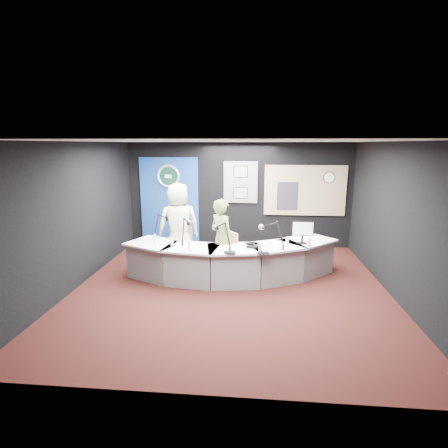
# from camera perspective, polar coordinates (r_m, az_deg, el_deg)

# --- Properties ---
(ground) EXTENTS (6.00, 6.00, 0.00)m
(ground) POSITION_cam_1_polar(r_m,az_deg,el_deg) (6.94, 1.08, -10.42)
(ground) COLOR black
(ground) RESTS_ON ground
(ceiling) EXTENTS (6.00, 6.00, 0.02)m
(ceiling) POSITION_cam_1_polar(r_m,az_deg,el_deg) (6.37, 1.18, 13.39)
(ceiling) COLOR silver
(ceiling) RESTS_ON ground
(wall_back) EXTENTS (6.00, 0.02, 2.80)m
(wall_back) POSITION_cam_1_polar(r_m,az_deg,el_deg) (9.46, 2.40, 4.73)
(wall_back) COLOR black
(wall_back) RESTS_ON ground
(wall_front) EXTENTS (6.00, 0.02, 2.80)m
(wall_front) POSITION_cam_1_polar(r_m,az_deg,el_deg) (3.64, -2.21, -8.87)
(wall_front) COLOR black
(wall_front) RESTS_ON ground
(wall_left) EXTENTS (0.02, 6.00, 2.80)m
(wall_left) POSITION_cam_1_polar(r_m,az_deg,el_deg) (7.35, -22.91, 1.32)
(wall_left) COLOR black
(wall_left) RESTS_ON ground
(wall_right) EXTENTS (0.02, 6.00, 2.80)m
(wall_right) POSITION_cam_1_polar(r_m,az_deg,el_deg) (6.98, 26.52, 0.41)
(wall_right) COLOR black
(wall_right) RESTS_ON ground
(broadcast_desk) EXTENTS (4.50, 1.90, 0.75)m
(broadcast_desk) POSITION_cam_1_polar(r_m,az_deg,el_deg) (7.32, 1.00, -6.01)
(broadcast_desk) COLOR silver
(broadcast_desk) RESTS_ON ground
(backdrop_panel) EXTENTS (1.60, 0.05, 2.30)m
(backdrop_panel) POSITION_cam_1_polar(r_m,az_deg,el_deg) (9.73, -8.89, 3.92)
(backdrop_panel) COLOR navy
(backdrop_panel) RESTS_ON wall_back
(agency_seal) EXTENTS (0.63, 0.07, 0.63)m
(agency_seal) POSITION_cam_1_polar(r_m,az_deg,el_deg) (9.61, -9.09, 7.71)
(agency_seal) COLOR silver
(agency_seal) RESTS_ON backdrop_panel
(seal_center) EXTENTS (0.48, 0.01, 0.48)m
(seal_center) POSITION_cam_1_polar(r_m,az_deg,el_deg) (9.61, -9.08, 7.72)
(seal_center) COLOR #0D3020
(seal_center) RESTS_ON backdrop_panel
(pinboard) EXTENTS (0.90, 0.04, 1.10)m
(pinboard) POSITION_cam_1_polar(r_m,az_deg,el_deg) (9.38, 2.72, 6.82)
(pinboard) COLOR slate
(pinboard) RESTS_ON wall_back
(framed_photo_upper) EXTENTS (0.34, 0.02, 0.27)m
(framed_photo_upper) POSITION_cam_1_polar(r_m,az_deg,el_deg) (9.33, 2.73, 8.51)
(framed_photo_upper) COLOR #806F5D
(framed_photo_upper) RESTS_ON pinboard
(framed_photo_lower) EXTENTS (0.34, 0.02, 0.27)m
(framed_photo_lower) POSITION_cam_1_polar(r_m,az_deg,el_deg) (9.39, 2.69, 5.10)
(framed_photo_lower) COLOR #806F5D
(framed_photo_lower) RESTS_ON pinboard
(booth_window_frame) EXTENTS (2.12, 0.06, 1.32)m
(booth_window_frame) POSITION_cam_1_polar(r_m,az_deg,el_deg) (9.49, 13.06, 5.35)
(booth_window_frame) COLOR tan
(booth_window_frame) RESTS_ON wall_back
(booth_glow) EXTENTS (2.00, 0.02, 1.20)m
(booth_glow) POSITION_cam_1_polar(r_m,az_deg,el_deg) (9.48, 13.07, 5.34)
(booth_glow) COLOR #D1C184
(booth_glow) RESTS_ON booth_window_frame
(equipment_rack) EXTENTS (0.55, 0.02, 0.75)m
(equipment_rack) POSITION_cam_1_polar(r_m,az_deg,el_deg) (9.43, 10.32, 4.51)
(equipment_rack) COLOR black
(equipment_rack) RESTS_ON booth_window_frame
(wall_clock) EXTENTS (0.28, 0.01, 0.28)m
(wall_clock) POSITION_cam_1_polar(r_m,az_deg,el_deg) (9.52, 16.80, 7.28)
(wall_clock) COLOR white
(wall_clock) RESTS_ON booth_window_frame
(armchair_left) EXTENTS (0.55, 0.55, 0.90)m
(armchair_left) POSITION_cam_1_polar(r_m,az_deg,el_deg) (8.14, -7.30, -3.56)
(armchair_left) COLOR tan
(armchair_left) RESTS_ON ground
(armchair_right) EXTENTS (0.85, 0.85, 1.07)m
(armchair_right) POSITION_cam_1_polar(r_m,az_deg,el_deg) (7.32, -0.35, -4.65)
(armchair_right) COLOR tan
(armchair_right) RESTS_ON ground
(draped_jacket) EXTENTS (0.51, 0.15, 0.70)m
(draped_jacket) POSITION_cam_1_polar(r_m,az_deg,el_deg) (8.33, -6.94, -1.96)
(draped_jacket) COLOR slate
(draped_jacket) RESTS_ON armchair_left
(person_man) EXTENTS (1.10, 0.92, 1.91)m
(person_man) POSITION_cam_1_polar(r_m,az_deg,el_deg) (8.02, -7.40, -0.09)
(person_man) COLOR beige
(person_man) RESTS_ON ground
(person_woman) EXTENTS (0.71, 0.71, 1.67)m
(person_woman) POSITION_cam_1_polar(r_m,az_deg,el_deg) (7.24, -0.36, -2.41)
(person_woman) COLOR olive
(person_woman) RESTS_ON ground
(computer_monitor) EXTENTS (0.44, 0.06, 0.30)m
(computer_monitor) POSITION_cam_1_polar(r_m,az_deg,el_deg) (7.28, 12.73, -0.72)
(computer_monitor) COLOR black
(computer_monitor) RESTS_ON broadcast_desk
(desk_phone) EXTENTS (0.23, 0.21, 0.05)m
(desk_phone) POSITION_cam_1_polar(r_m,az_deg,el_deg) (6.93, 4.63, -3.66)
(desk_phone) COLOR black
(desk_phone) RESTS_ON broadcast_desk
(headphones_near) EXTENTS (0.24, 0.24, 0.04)m
(headphones_near) POSITION_cam_1_polar(r_m,az_deg,el_deg) (6.56, 6.44, -4.72)
(headphones_near) COLOR black
(headphones_near) RESTS_ON broadcast_desk
(headphones_far) EXTENTS (0.22, 0.22, 0.04)m
(headphones_far) POSITION_cam_1_polar(r_m,az_deg,el_deg) (6.56, 0.96, -4.66)
(headphones_far) COLOR black
(headphones_far) RESTS_ON broadcast_desk
(paper_stack) EXTENTS (0.22, 0.30, 0.00)m
(paper_stack) POSITION_cam_1_polar(r_m,az_deg,el_deg) (7.26, -7.13, -3.14)
(paper_stack) COLOR white
(paper_stack) RESTS_ON broadcast_desk
(notepad) EXTENTS (0.22, 0.29, 0.00)m
(notepad) POSITION_cam_1_polar(r_m,az_deg,el_deg) (7.10, -5.65, -3.47)
(notepad) COLOR white
(notepad) RESTS_ON broadcast_desk
(boom_mic_a) EXTENTS (0.31, 0.71, 0.60)m
(boom_mic_a) POSITION_cam_1_polar(r_m,az_deg,el_deg) (7.77, -10.05, 0.11)
(boom_mic_a) COLOR black
(boom_mic_a) RESTS_ON broadcast_desk
(boom_mic_b) EXTENTS (0.16, 0.74, 0.60)m
(boom_mic_b) POSITION_cam_1_polar(r_m,az_deg,el_deg) (7.30, -6.26, -0.61)
(boom_mic_b) COLOR black
(boom_mic_b) RESTS_ON broadcast_desk
(boom_mic_c) EXTENTS (0.47, 0.63, 0.60)m
(boom_mic_c) POSITION_cam_1_polar(r_m,az_deg,el_deg) (6.85, -0.31, -1.43)
(boom_mic_c) COLOR black
(boom_mic_c) RESTS_ON broadcast_desk
(boom_mic_d) EXTENTS (0.54, 0.57, 0.60)m
(boom_mic_d) POSITION_cam_1_polar(r_m,az_deg,el_deg) (6.98, 7.84, -1.28)
(boom_mic_d) COLOR black
(boom_mic_d) RESTS_ON broadcast_desk
(water_bottles) EXTENTS (3.20, 0.58, 0.18)m
(water_bottles) POSITION_cam_1_polar(r_m,az_deg,el_deg) (6.90, 0.93, -3.13)
(water_bottles) COLOR silver
(water_bottles) RESTS_ON broadcast_desk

